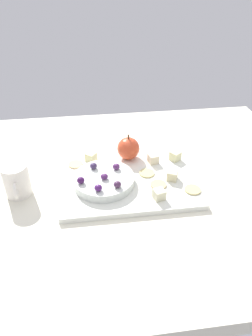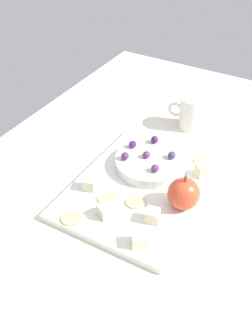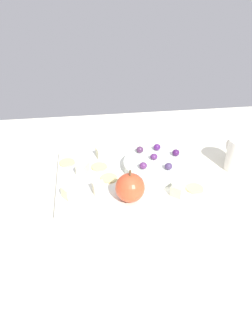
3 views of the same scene
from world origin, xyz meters
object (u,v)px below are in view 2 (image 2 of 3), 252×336
grape_2 (146,155)px  grape_3 (133,144)px  cheese_cube_1 (152,216)px  cheese_cube_2 (139,240)px  cheese_cube_4 (202,171)px  cracker_1 (108,199)px  cheese_cube_3 (90,184)px  grape_4 (125,156)px  grape_0 (155,140)px  cheese_cube_0 (105,211)px  apple_whole (184,194)px  platter (142,188)px  cup (191,113)px  cracker_3 (135,201)px  serving_dish (151,163)px  cracker_0 (72,218)px  cracker_2 (203,162)px  grape_1 (172,155)px  grape_5 (154,168)px

grape_2 → grape_3: grape_3 is taller
cheese_cube_1 → cheese_cube_2: size_ratio=1.00×
cheese_cube_4 → cracker_1: cheese_cube_4 is taller
cheese_cube_3 → cheese_cube_4: 24.55cm
cheese_cube_2 → grape_2: (21.13, 9.60, 1.73)cm
grape_4 → grape_0: bearing=-17.6°
cheese_cube_0 → grape_0: 23.95cm
apple_whole → cheese_cube_2: bearing=168.4°
cheese_cube_1 → grape_3: (16.28, 13.45, 1.83)cm
platter → cup: size_ratio=3.66×
cheese_cube_0 → cheese_cube_1: same height
cheese_cube_3 → grape_2: size_ratio=1.38×
cracker_3 → grape_4: size_ratio=2.19×
serving_dish → cheese_cube_4: cheese_cube_4 is taller
cheese_cube_4 → cracker_0: cheese_cube_4 is taller
cheese_cube_4 → grape_3: size_ratio=1.38×
apple_whole → cracker_2: size_ratio=1.57×
cracker_3 → serving_dish: bearing=12.1°
cheese_cube_0 → cheese_cube_3: same height
cheese_cube_4 → cracker_0: 30.13cm
cheese_cube_0 → cracker_3: cheese_cube_0 is taller
platter → grape_1: grape_1 is taller
grape_3 → grape_5: 9.59cm
serving_dish → cracker_0: 22.85cm
cheese_cube_4 → grape_0: (2.96, 13.20, 1.86)cm
cracker_0 → cracker_3: 13.17cm
cracker_2 → cracker_3: (-19.23, 7.04, 0.00)cm
platter → cheese_cube_4: (9.40, -9.84, 2.03)cm
cheese_cube_4 → apple_whole: bearing=-179.4°
apple_whole → grape_0: size_ratio=3.45×
grape_0 → grape_5: size_ratio=1.00×
grape_2 → grape_3: bearing=68.4°
platter → cracker_1: cracker_1 is taller
cracker_0 → cracker_1: bearing=-21.2°
serving_dish → platter: bearing=-168.7°
grape_2 → cracker_1: bearing=173.6°
cracker_2 → cup: (14.35, 9.09, 2.59)cm
cracker_0 → cracker_2: bearing=-27.6°
serving_dish → cheese_cube_4: bearing=-75.8°
cracker_1 → grape_0: (19.69, -0.56, 2.95)cm
cheese_cube_1 → grape_4: (11.58, 12.73, 1.84)cm
cheese_cube_1 → serving_dish: bearing=28.3°
cheese_cube_1 → grape_4: bearing=47.7°
cracker_3 → grape_3: 16.04cm
cheese_cube_2 → cracker_1: (7.35, 11.14, -1.09)cm
cracker_0 → apple_whole: bearing=-50.4°
cheese_cube_1 → grape_3: size_ratio=1.38×
apple_whole → cracker_3: size_ratio=1.57×
cracker_3 → grape_1: size_ratio=2.19×
grape_3 → grape_4: size_ratio=1.00×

